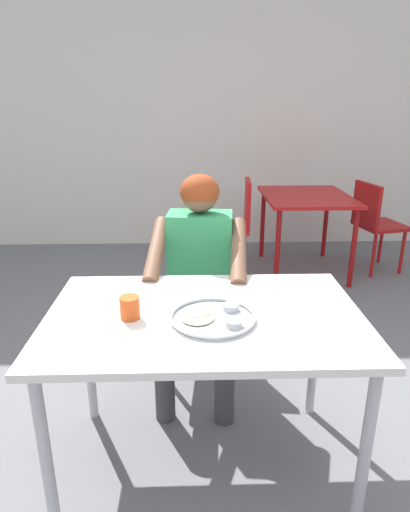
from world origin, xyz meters
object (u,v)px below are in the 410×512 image
at_px(table_foreground, 204,330).
at_px(table_background_red, 306,205).
at_px(thali_tray, 213,317).
at_px(diner_foreground, 199,268).
at_px(chair_foreground, 201,290).
at_px(drinking_cup, 130,307).
at_px(chair_red_right, 374,220).
at_px(chair_red_left, 236,220).

relative_size(table_foreground, table_background_red, 1.32).
distance_m(table_foreground, thali_tray, 0.11).
bearing_deg(diner_foreground, chair_foreground, 85.83).
height_order(drinking_cup, chair_red_right, drinking_cup).
height_order(diner_foreground, table_background_red, diner_foreground).
relative_size(drinking_cup, table_background_red, 0.09).
distance_m(table_background_red, chair_red_left, 0.66).
relative_size(table_background_red, chair_red_right, 1.12).
bearing_deg(table_background_red, drinking_cup, -118.30).
distance_m(drinking_cup, chair_foreground, 0.95).
distance_m(table_foreground, diner_foreground, 0.60).
xyz_separation_m(chair_foreground, table_background_red, (1.00, 1.53, 0.15)).
relative_size(thali_tray, drinking_cup, 3.75).
xyz_separation_m(chair_foreground, chair_red_left, (0.35, 1.51, 0.02)).
distance_m(diner_foreground, chair_red_right, 2.42).
xyz_separation_m(drinking_cup, chair_red_right, (1.93, 2.38, -0.31)).
bearing_deg(chair_red_left, table_background_red, 1.87).
distance_m(table_foreground, table_background_red, 2.56).
distance_m(table_foreground, chair_red_right, 2.87).
bearing_deg(thali_tray, diner_foreground, 93.77).
height_order(thali_tray, chair_foreground, chair_foreground).
xyz_separation_m(thali_tray, diner_foreground, (-0.04, 0.66, -0.05)).
xyz_separation_m(drinking_cup, diner_foreground, (0.27, 0.63, -0.09)).
bearing_deg(table_foreground, chair_foreground, 89.74).
distance_m(diner_foreground, table_background_red, 2.03).
relative_size(thali_tray, diner_foreground, 0.28).
bearing_deg(chair_red_right, table_background_red, 179.12).
height_order(table_foreground, chair_red_right, chair_red_right).
height_order(drinking_cup, table_background_red, drinking_cup).
height_order(table_foreground, chair_red_left, chair_red_left).
relative_size(chair_foreground, table_background_red, 0.88).
distance_m(chair_foreground, table_background_red, 1.84).
relative_size(thali_tray, chair_foreground, 0.40).
relative_size(drinking_cup, chair_red_left, 0.10).
bearing_deg(chair_foreground, thali_tray, -88.22).
distance_m(thali_tray, chair_foreground, 0.92).
bearing_deg(chair_foreground, drinking_cup, -108.77).
distance_m(table_foreground, chair_foreground, 0.84).
distance_m(drinking_cup, diner_foreground, 0.70).
xyz_separation_m(thali_tray, chair_red_right, (1.61, 2.40, -0.27)).
relative_size(drinking_cup, chair_red_right, 0.10).
bearing_deg(chair_foreground, table_background_red, 57.02).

